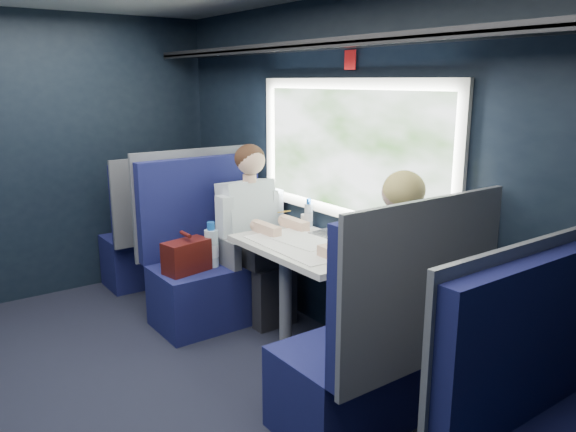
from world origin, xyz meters
TOP-DOWN VIEW (x-y plane):
  - ground at (0.00, 0.00)m, footprint 2.80×4.20m
  - room_shell at (0.02, 0.00)m, footprint 3.00×4.40m
  - table at (1.03, 0.00)m, footprint 0.62×1.00m
  - seat_bay_near at (0.84, 0.87)m, footprint 1.04×0.62m
  - seat_bay_far at (0.85, -0.87)m, footprint 1.04×0.62m
  - seat_row_front at (0.85, 1.80)m, footprint 1.04×0.51m
  - man at (1.10, 0.70)m, footprint 0.53×0.56m
  - woman at (1.10, -0.71)m, footprint 0.53×0.56m
  - papers at (1.06, 0.00)m, footprint 0.55×0.78m
  - laptop at (1.38, 0.04)m, footprint 0.27×0.34m
  - bottle_small at (1.33, 0.34)m, footprint 0.06×0.06m
  - cup at (1.33, 0.38)m, footprint 0.07×0.07m

SIDE VIEW (x-z plane):
  - ground at x=0.00m, z-range -0.01..0.00m
  - seat_row_front at x=0.85m, z-range -0.17..0.99m
  - seat_bay_far at x=0.85m, z-range -0.22..1.04m
  - seat_bay_near at x=0.84m, z-range -0.21..1.05m
  - table at x=1.03m, z-range 0.29..1.03m
  - man at x=1.10m, z-range 0.06..1.38m
  - woman at x=1.10m, z-range 0.07..1.39m
  - papers at x=1.06m, z-range 0.74..0.75m
  - cup at x=1.33m, z-range 0.74..0.83m
  - laptop at x=1.38m, z-range 0.69..0.92m
  - bottle_small at x=1.33m, z-range 0.73..0.93m
  - room_shell at x=0.02m, z-range 0.28..2.68m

